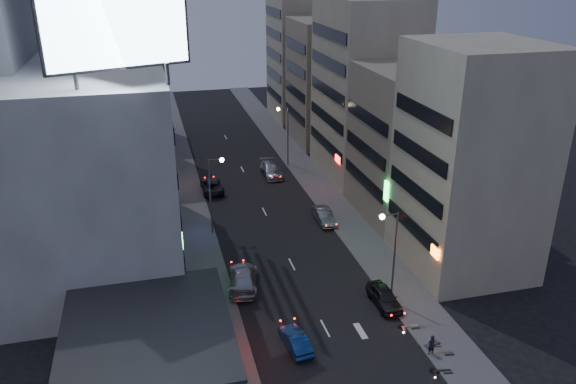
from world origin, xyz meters
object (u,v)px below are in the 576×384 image
object	(u,v)px
parked_car_right_near	(384,297)
parked_car_left	(212,185)
parked_car_right_far	(271,170)
scooter_black_b	(440,338)
scooter_black_a	(452,362)
scooter_silver_b	(418,318)
scooter_silver_a	(453,344)
road_car_silver	(243,278)
road_car_blue	(295,340)
scooter_blue	(436,333)
parked_car_right_mid	(324,216)
person	(431,345)

from	to	relation	value
parked_car_right_near	parked_car_left	distance (m)	29.60
parked_car_right_far	scooter_black_b	size ratio (longest dim) A/B	3.39
scooter_black_a	scooter_silver_b	xyz separation A→B (m)	(0.10, 5.17, 0.03)
scooter_black_b	scooter_silver_a	bearing A→B (deg)	-146.07
road_car_silver	road_car_blue	bearing A→B (deg)	114.69
road_car_blue	scooter_blue	world-z (taller)	road_car_blue
parked_car_right_mid	parked_car_right_far	size ratio (longest dim) A/B	0.79
parked_car_right_near	person	xyz separation A→B (m)	(0.70, -6.64, 0.15)
road_car_blue	person	size ratio (longest dim) A/B	2.52
road_car_silver	scooter_silver_b	size ratio (longest dim) A/B	2.99
parked_car_left	scooter_black_b	distance (m)	35.65
road_car_blue	parked_car_right_near	bearing A→B (deg)	-163.92
road_car_silver	scooter_black_a	world-z (taller)	road_car_silver
parked_car_right_near	parked_car_left	size ratio (longest dim) A/B	0.84
parked_car_right_mid	scooter_silver_a	size ratio (longest dim) A/B	2.28
person	parked_car_left	bearing A→B (deg)	-80.91
parked_car_right_far	scooter_black_b	xyz separation A→B (m)	(4.27, -36.77, -0.19)
scooter_silver_a	road_car_blue	bearing A→B (deg)	83.04
parked_car_right_mid	scooter_blue	size ratio (longest dim) A/B	2.35
scooter_blue	parked_car_right_far	bearing A→B (deg)	-10.64
parked_car_right_mid	scooter_black_a	xyz separation A→B (m)	(1.28, -24.54, -0.05)
person	parked_car_right_mid	bearing A→B (deg)	-97.19
scooter_silver_a	parked_car_right_far	bearing A→B (deg)	17.20
parked_car_right_mid	scooter_black_b	xyz separation A→B (m)	(1.91, -21.83, -0.11)
parked_car_left	parked_car_right_far	xyz separation A→B (m)	(8.13, 3.34, 0.09)
scooter_silver_a	scooter_black_b	bearing A→B (deg)	34.39
scooter_black_a	scooter_silver_b	bearing A→B (deg)	8.65
person	scooter_silver_b	world-z (taller)	person
parked_car_right_near	scooter_silver_b	xyz separation A→B (m)	(1.38, -3.30, -0.03)
parked_car_right_near	road_car_blue	bearing A→B (deg)	-158.60
road_car_blue	scooter_blue	xyz separation A→B (m)	(10.24, -1.87, 0.05)
person	parked_car_right_far	bearing A→B (deg)	-94.32
road_car_blue	scooter_blue	distance (m)	10.41
scooter_silver_b	person	bearing A→B (deg)	173.90
parked_car_right_mid	scooter_blue	bearing A→B (deg)	-85.10
parked_car_left	parked_car_right_far	bearing A→B (deg)	-158.01
parked_car_left	person	xyz separation A→B (m)	(11.18, -34.32, 0.17)
parked_car_left	scooter_silver_a	bearing A→B (deg)	110.11
parked_car_right_near	road_car_silver	bearing A→B (deg)	151.37
parked_car_right_mid	person	xyz separation A→B (m)	(0.70, -22.72, 0.17)
parked_car_right_near	parked_car_right_far	xyz separation A→B (m)	(-2.35, 31.02, 0.06)
person	scooter_silver_b	size ratio (longest dim) A/B	0.80
parked_car_right_near	scooter_silver_a	world-z (taller)	parked_car_right_near
parked_car_right_mid	road_car_silver	distance (m)	14.91
parked_car_right_mid	parked_car_right_far	world-z (taller)	parked_car_right_far
parked_car_right_far	road_car_blue	bearing A→B (deg)	-99.69
scooter_silver_a	parked_car_right_near	bearing A→B (deg)	29.37
parked_car_left	road_car_silver	size ratio (longest dim) A/B	0.90
parked_car_right_far	road_car_silver	xyz separation A→B (m)	(-8.25, -25.43, 0.03)
parked_car_right_near	parked_car_right_mid	xyz separation A→B (m)	(0.00, 16.08, -0.02)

